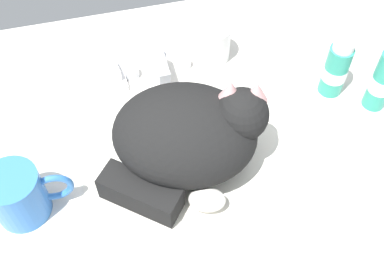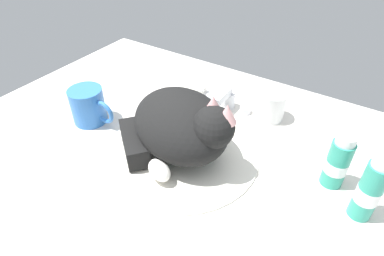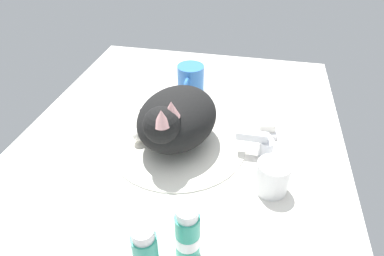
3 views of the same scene
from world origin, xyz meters
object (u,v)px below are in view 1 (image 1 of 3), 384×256
Objects in this scene: coffee_mug at (19,195)px; rinse_cup at (212,42)px; soap_bar at (101,75)px; mouthwash_bottle at (384,79)px; cat at (189,135)px; faucet at (158,65)px; toothpaste_bottle at (336,69)px.

coffee_mug is 1.71× the size of rinse_cup.
mouthwash_bottle is (46.76, -17.25, 4.17)cm from soap_bar.
rinse_cup is (36.60, 25.27, -0.80)cm from coffee_mug.
coffee_mug is 0.89× the size of mouthwash_bottle.
rinse_cup is 21.92cm from soap_bar.
cat is 2.03× the size of mouthwash_bottle.
soap_bar is at bearing -175.16° from rinse_cup.
faucet is at bearing -167.99° from rinse_cup.
soap_bar is 42.47cm from toothpaste_bottle.
rinse_cup is 0.60× the size of toothpaste_bottle.
rinse_cup is at bearing 143.24° from toothpaste_bottle.
toothpaste_bottle reaches higher than soap_bar.
mouthwash_bottle is (6.20, -5.09, 0.89)cm from toothpaste_bottle.
coffee_mug is 1.03× the size of toothpaste_bottle.
mouthwash_bottle is (24.96, -19.10, 2.83)cm from rinse_cup.
mouthwash_bottle is (35.96, -16.76, 3.80)cm from faucet.
rinse_cup is at bearing 12.01° from faucet.
cat is 26.06cm from rinse_cup.
mouthwash_bottle is at bearing -39.38° from toothpaste_bottle.
coffee_mug is at bearing -138.14° from faucet.
faucet is at bearing -2.62° from soap_bar.
faucet is 1.78× the size of rinse_cup.
cat reaches higher than mouthwash_bottle.
toothpaste_bottle is 8.07cm from mouthwash_bottle.
rinse_cup is 23.49cm from toothpaste_bottle.
coffee_mug reaches higher than soap_bar.
cat is 4.11× the size of soap_bar.
faucet is at bearing 158.59° from toothpaste_bottle.
rinse_cup is at bearing 34.63° from coffee_mug.
mouthwash_bottle reaches higher than rinse_cup.
toothpaste_bottle is (40.56, -12.16, 3.28)cm from soap_bar.
cat is at bearing -113.83° from rinse_cup.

